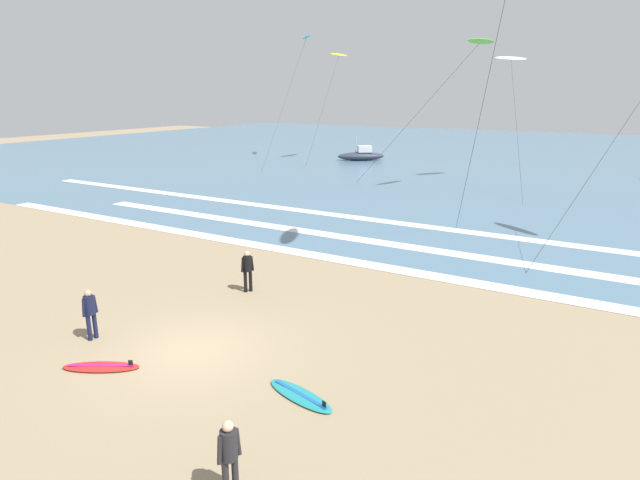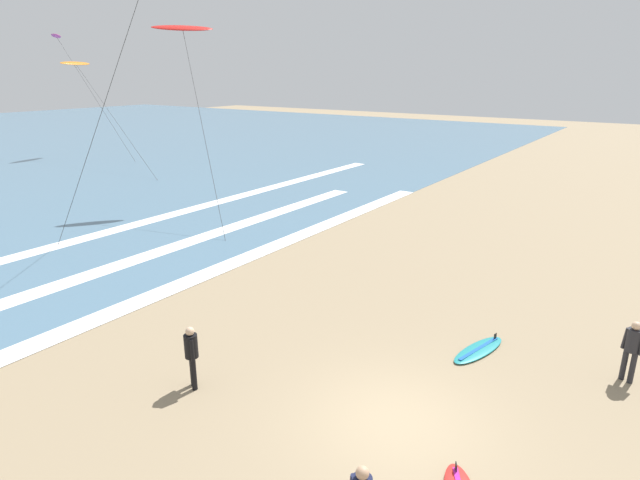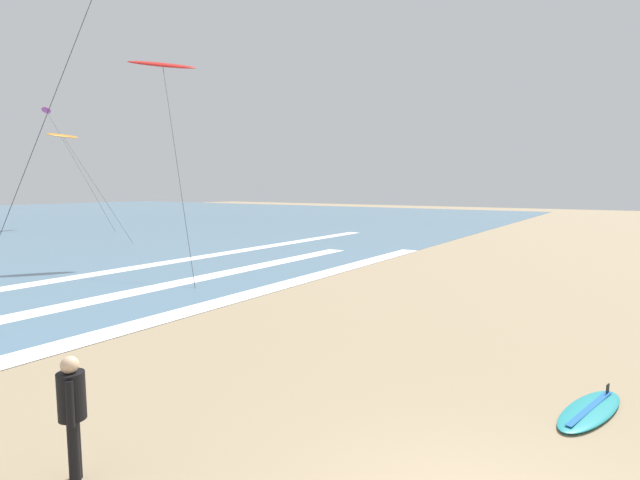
% 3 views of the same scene
% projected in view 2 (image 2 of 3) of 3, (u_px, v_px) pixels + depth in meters
% --- Properties ---
extents(ground_plane, '(160.00, 160.00, 0.00)m').
position_uv_depth(ground_plane, '(395.00, 423.00, 11.31)').
color(ground_plane, '#937F60').
extents(wave_foam_shoreline, '(45.79, 0.92, 0.01)m').
position_uv_depth(wave_foam_shoreline, '(59.00, 334.00, 15.08)').
color(wave_foam_shoreline, white).
rests_on(wave_foam_shoreline, ocean_surface).
extents(wave_foam_mid_break, '(38.19, 0.97, 0.01)m').
position_uv_depth(wave_foam_mid_break, '(48.00, 289.00, 18.22)').
color(wave_foam_mid_break, white).
rests_on(wave_foam_mid_break, ocean_surface).
extents(surfer_left_far, '(0.36, 0.47, 1.60)m').
position_uv_depth(surfer_left_far, '(191.00, 352.00, 12.31)').
color(surfer_left_far, black).
rests_on(surfer_left_far, ground).
extents(surfer_mid_group, '(0.32, 0.51, 1.60)m').
position_uv_depth(surfer_mid_group, '(632.00, 346.00, 12.57)').
color(surfer_mid_group, '#232328').
rests_on(surfer_mid_group, ground).
extents(surfboard_near_water, '(2.18, 1.09, 0.25)m').
position_uv_depth(surfboard_near_water, '(479.00, 350.00, 14.19)').
color(surfboard_near_water, teal).
rests_on(surfboard_near_water, ground).
extents(kite_orange_mid_center, '(6.00, 15.99, 8.14)m').
position_uv_depth(kite_orange_mid_center, '(76.00, 64.00, 45.57)').
color(kite_orange_mid_center, orange).
rests_on(kite_orange_mid_center, ground).
extents(kite_magenta_far_right, '(2.03, 11.19, 10.44)m').
position_uv_depth(kite_magenta_far_right, '(56.00, 37.00, 46.06)').
color(kite_magenta_far_right, '#CC2384').
rests_on(kite_magenta_far_right, ground).
extents(kite_red_distant_low, '(5.85, 7.84, 9.64)m').
position_uv_depth(kite_red_distant_low, '(183.00, 29.00, 27.48)').
color(kite_red_distant_low, red).
rests_on(kite_red_distant_low, ground).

